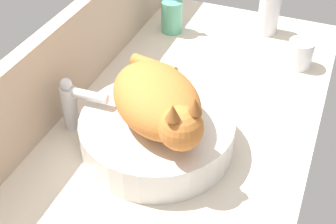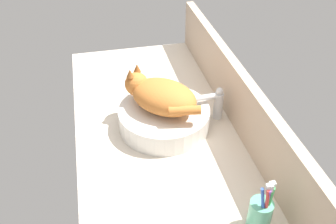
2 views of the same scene
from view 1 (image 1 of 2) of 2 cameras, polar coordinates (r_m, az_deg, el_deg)
ground_plane at (r=108.76cm, az=0.26°, el=-4.23°), size 138.34×62.10×4.00cm
backsplash_panel at (r=112.15cm, az=-13.79°, el=4.61°), size 138.34×3.60×22.19cm
sink_basin at (r=103.23cm, az=-1.34°, el=-2.58°), size 33.82×33.82×8.01cm
cat at (r=96.00cm, az=-1.07°, el=1.27°), size 29.60×29.79×14.00cm
faucet at (r=108.38cm, az=-11.48°, el=1.14°), size 3.60×11.84×13.60cm
soap_dispenser at (r=147.67cm, az=12.20°, el=11.69°), size 6.41×6.41×15.98cm
toothbrush_cup at (r=145.58cm, az=0.45°, el=11.85°), size 6.48×6.48×18.72cm
water_glass at (r=134.72cm, az=15.77°, el=6.68°), size 7.07×7.07×7.73cm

